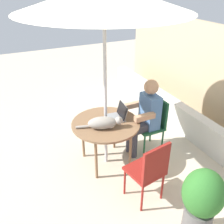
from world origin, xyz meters
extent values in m
plane|color=beige|center=(0.00, 0.00, 0.00)|extent=(14.00, 14.00, 0.00)
cube|color=tan|center=(0.00, 2.25, 0.92)|extent=(5.99, 0.08, 1.84)
cube|color=beige|center=(0.00, 1.64, 0.24)|extent=(5.39, 0.20, 0.48)
cylinder|color=brown|center=(0.00, 0.00, 0.69)|extent=(0.98, 0.98, 0.03)
cylinder|color=brown|center=(0.27, 0.27, 0.34)|extent=(0.04, 0.04, 0.68)
cylinder|color=brown|center=(-0.27, 0.27, 0.34)|extent=(0.04, 0.04, 0.68)
cylinder|color=brown|center=(-0.27, -0.27, 0.34)|extent=(0.04, 0.04, 0.68)
cylinder|color=brown|center=(0.27, -0.27, 0.34)|extent=(0.04, 0.04, 0.68)
cylinder|color=#B7B7BC|center=(0.00, 0.00, 1.17)|extent=(0.04, 0.04, 2.33)
cube|color=#194C2D|center=(0.00, 0.75, 0.43)|extent=(0.40, 0.40, 0.04)
cube|color=#194C2D|center=(0.00, 0.93, 0.67)|extent=(0.40, 0.04, 0.44)
cylinder|color=#194C2D|center=(0.17, 0.92, 0.21)|extent=(0.03, 0.03, 0.42)
cylinder|color=#194C2D|center=(-0.17, 0.92, 0.21)|extent=(0.03, 0.03, 0.42)
cylinder|color=#194C2D|center=(-0.17, 0.58, 0.21)|extent=(0.03, 0.03, 0.42)
cylinder|color=#194C2D|center=(0.17, 0.58, 0.21)|extent=(0.03, 0.03, 0.42)
cube|color=maroon|center=(0.84, 0.15, 0.43)|extent=(0.46, 0.46, 0.04)
cube|color=maroon|center=(1.02, 0.18, 0.67)|extent=(0.10, 0.40, 0.44)
cylinder|color=maroon|center=(1.04, 0.01, 0.21)|extent=(0.03, 0.03, 0.42)
cylinder|color=maroon|center=(0.98, 0.34, 0.21)|extent=(0.03, 0.03, 0.42)
cylinder|color=maroon|center=(0.65, 0.28, 0.21)|extent=(0.03, 0.03, 0.42)
cylinder|color=maroon|center=(0.70, -0.05, 0.21)|extent=(0.03, 0.03, 0.42)
cube|color=#4C72A5|center=(0.00, 0.75, 0.72)|extent=(0.34, 0.20, 0.54)
sphere|color=tan|center=(0.00, 0.74, 1.12)|extent=(0.22, 0.22, 0.22)
cube|color=#383842|center=(-0.08, 0.60, 0.50)|extent=(0.12, 0.30, 0.12)
cylinder|color=#383842|center=(-0.08, 0.45, 0.23)|extent=(0.10, 0.10, 0.45)
cube|color=#383842|center=(0.08, 0.60, 0.50)|extent=(0.12, 0.30, 0.12)
cylinder|color=#383842|center=(0.08, 0.45, 0.23)|extent=(0.10, 0.10, 0.45)
cube|color=tan|center=(-0.20, 0.53, 0.77)|extent=(0.08, 0.32, 0.08)
cube|color=tan|center=(0.20, 0.53, 0.77)|extent=(0.08, 0.32, 0.08)
cube|color=gray|center=(-0.05, 0.17, 0.71)|extent=(0.32, 0.25, 0.02)
cube|color=black|center=(-0.04, 0.28, 0.82)|extent=(0.30, 0.09, 0.20)
cube|color=gray|center=(-0.03, 0.29, 0.82)|extent=(0.30, 0.09, 0.20)
ellipsoid|color=gray|center=(0.11, -0.10, 0.79)|extent=(0.31, 0.44, 0.17)
sphere|color=gray|center=(0.19, 0.12, 0.81)|extent=(0.11, 0.11, 0.11)
ellipsoid|color=white|center=(0.15, 0.01, 0.75)|extent=(0.15, 0.15, 0.09)
cylinder|color=gray|center=(0.00, -0.35, 0.73)|extent=(0.09, 0.18, 0.04)
cone|color=gray|center=(0.22, 0.11, 0.86)|extent=(0.04, 0.04, 0.03)
cone|color=gray|center=(0.16, 0.13, 0.86)|extent=(0.04, 0.04, 0.03)
cylinder|color=#595654|center=(1.56, 0.38, 0.20)|extent=(0.31, 0.31, 0.40)
ellipsoid|color=#2D6B28|center=(1.56, 0.38, 0.63)|extent=(0.43, 0.43, 0.55)
camera|label=1|loc=(2.83, -1.24, 2.58)|focal=40.52mm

